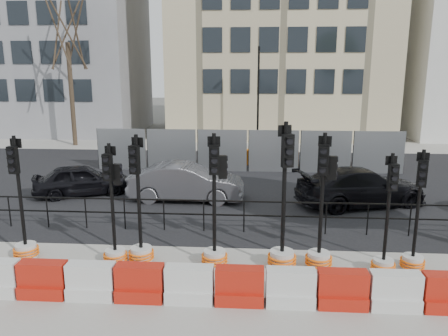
# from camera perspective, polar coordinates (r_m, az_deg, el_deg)

# --- Properties ---
(ground) EXTENTS (120.00, 120.00, 0.00)m
(ground) POSITION_cam_1_polar(r_m,az_deg,el_deg) (12.08, 2.47, -10.53)
(ground) COLOR #51514C
(ground) RESTS_ON ground
(sidewalk_near) EXTENTS (40.00, 6.00, 0.02)m
(sidewalk_near) POSITION_cam_1_polar(r_m,az_deg,el_deg) (9.40, 1.99, -17.79)
(sidewalk_near) COLOR gray
(sidewalk_near) RESTS_ON ground
(road) EXTENTS (40.00, 14.00, 0.03)m
(road) POSITION_cam_1_polar(r_m,az_deg,el_deg) (18.70, 3.01, -1.90)
(road) COLOR black
(road) RESTS_ON ground
(sidewalk_far) EXTENTS (40.00, 4.00, 0.02)m
(sidewalk_far) POSITION_cam_1_polar(r_m,az_deg,el_deg) (27.50, 3.30, 2.92)
(sidewalk_far) COLOR gray
(sidewalk_far) RESTS_ON ground
(building_grey) EXTENTS (11.00, 9.06, 14.00)m
(building_grey) POSITION_cam_1_polar(r_m,az_deg,el_deg) (36.06, -20.20, 15.71)
(building_grey) COLOR gray
(building_grey) RESTS_ON ground
(building_cream) EXTENTS (15.00, 10.06, 18.00)m
(building_cream) POSITION_cam_1_polar(r_m,az_deg,el_deg) (33.37, 7.30, 20.11)
(building_cream) COLOR beige
(building_cream) RESTS_ON ground
(kerb_railing) EXTENTS (18.00, 0.04, 1.00)m
(kerb_railing) POSITION_cam_1_polar(r_m,az_deg,el_deg) (12.95, 2.63, -5.62)
(kerb_railing) COLOR black
(kerb_railing) RESTS_ON ground
(heras_fencing) EXTENTS (14.33, 1.72, 2.00)m
(heras_fencing) POSITION_cam_1_polar(r_m,az_deg,el_deg) (21.35, 4.67, 1.71)
(heras_fencing) COLOR gray
(heras_fencing) RESTS_ON ground
(lamp_post_far) EXTENTS (0.12, 0.56, 6.00)m
(lamp_post_far) POSITION_cam_1_polar(r_m,az_deg,el_deg) (26.10, 4.49, 9.46)
(lamp_post_far) COLOR black
(lamp_post_far) RESTS_ON ground
(tree_bare_far) EXTENTS (2.00, 2.00, 9.00)m
(tree_bare_far) POSITION_cam_1_polar(r_m,az_deg,el_deg) (28.91, -19.82, 15.91)
(tree_bare_far) COLOR #473828
(tree_bare_far) RESTS_ON ground
(barrier_row) EXTENTS (13.60, 0.50, 0.80)m
(barrier_row) POSITION_cam_1_polar(r_m,az_deg,el_deg) (9.40, 2.05, -15.30)
(barrier_row) COLOR #AA0D10
(barrier_row) RESTS_ON ground
(traffic_signal_a) EXTENTS (0.63, 0.63, 3.20)m
(traffic_signal_a) POSITION_cam_1_polar(r_m,az_deg,el_deg) (12.38, -24.67, -7.87)
(traffic_signal_a) COLOR silver
(traffic_signal_a) RESTS_ON ground
(traffic_signal_b) EXTENTS (0.60, 0.60, 3.07)m
(traffic_signal_b) POSITION_cam_1_polar(r_m,az_deg,el_deg) (11.29, -14.12, -8.65)
(traffic_signal_b) COLOR silver
(traffic_signal_b) RESTS_ON ground
(traffic_signal_c) EXTENTS (0.64, 0.64, 3.27)m
(traffic_signal_c) POSITION_cam_1_polar(r_m,az_deg,el_deg) (11.26, -10.88, -8.84)
(traffic_signal_c) COLOR silver
(traffic_signal_c) RESTS_ON ground
(traffic_signal_d) EXTENTS (0.66, 0.66, 3.33)m
(traffic_signal_d) POSITION_cam_1_polar(r_m,az_deg,el_deg) (10.82, -1.20, -8.86)
(traffic_signal_d) COLOR silver
(traffic_signal_d) RESTS_ON ground
(traffic_signal_e) EXTENTS (0.71, 0.71, 3.61)m
(traffic_signal_e) POSITION_cam_1_polar(r_m,az_deg,el_deg) (10.83, 7.67, -9.22)
(traffic_signal_e) COLOR silver
(traffic_signal_e) RESTS_ON ground
(traffic_signal_f) EXTENTS (0.66, 0.66, 3.36)m
(traffic_signal_f) POSITION_cam_1_polar(r_m,az_deg,el_deg) (10.96, 12.45, -8.84)
(traffic_signal_f) COLOR silver
(traffic_signal_f) RESTS_ON ground
(traffic_signal_g) EXTENTS (0.58, 0.58, 2.94)m
(traffic_signal_g) POSITION_cam_1_polar(r_m,az_deg,el_deg) (11.19, 20.25, -9.98)
(traffic_signal_g) COLOR silver
(traffic_signal_g) RESTS_ON ground
(traffic_signal_h) EXTENTS (0.59, 0.59, 2.99)m
(traffic_signal_h) POSITION_cam_1_polar(r_m,az_deg,el_deg) (11.62, 23.57, -9.35)
(traffic_signal_h) COLOR silver
(traffic_signal_h) RESTS_ON ground
(car_a) EXTENTS (4.00, 4.60, 1.22)m
(car_a) POSITION_cam_1_polar(r_m,az_deg,el_deg) (17.63, -18.11, -1.47)
(car_a) COLOR black
(car_a) RESTS_ON ground
(car_b) EXTENTS (1.62, 4.26, 1.39)m
(car_b) POSITION_cam_1_polar(r_m,az_deg,el_deg) (16.13, -4.93, -1.87)
(car_b) COLOR #444448
(car_b) RESTS_ON ground
(car_c) EXTENTS (4.61, 5.79, 1.36)m
(car_c) POSITION_cam_1_polar(r_m,az_deg,el_deg) (16.26, 17.46, -2.36)
(car_c) COLOR black
(car_c) RESTS_ON ground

